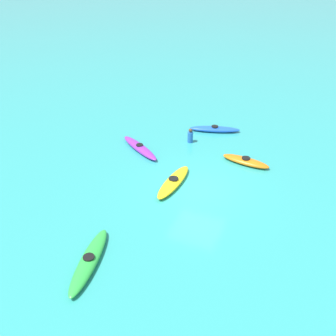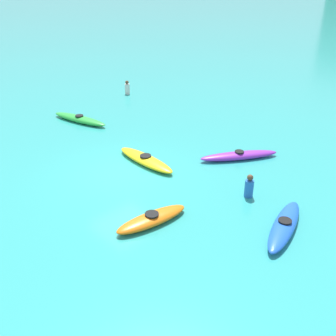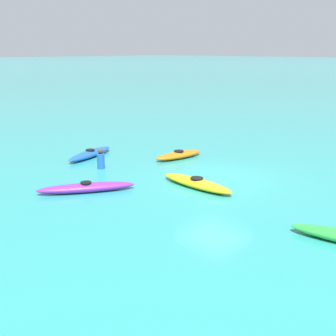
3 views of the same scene
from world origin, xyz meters
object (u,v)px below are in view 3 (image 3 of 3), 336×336
at_px(kayak_orange, 179,155).
at_px(person_near_shore, 101,160).
at_px(kayak_purple, 86,188).
at_px(kayak_yellow, 197,183).
at_px(kayak_blue, 90,154).

xyz_separation_m(kayak_orange, person_near_shore, (1.18, 3.64, 0.22)).
height_order(kayak_orange, person_near_shore, person_near_shore).
bearing_deg(kayak_purple, person_near_shore, -46.86).
relative_size(kayak_yellow, person_near_shore, 3.69).
bearing_deg(kayak_orange, kayak_yellow, 141.45).
relative_size(kayak_yellow, kayak_purple, 1.00).
height_order(kayak_yellow, person_near_shore, person_near_shore).
height_order(kayak_yellow, kayak_blue, same).
distance_m(kayak_yellow, kayak_blue, 6.61).
xyz_separation_m(kayak_yellow, person_near_shore, (4.61, 0.90, 0.22)).
height_order(kayak_yellow, kayak_purple, same).
relative_size(kayak_orange, kayak_yellow, 0.82).
bearing_deg(kayak_orange, kayak_blue, 40.94).
bearing_deg(kayak_purple, kayak_yellow, -128.18).
bearing_deg(kayak_purple, kayak_orange, -80.95).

